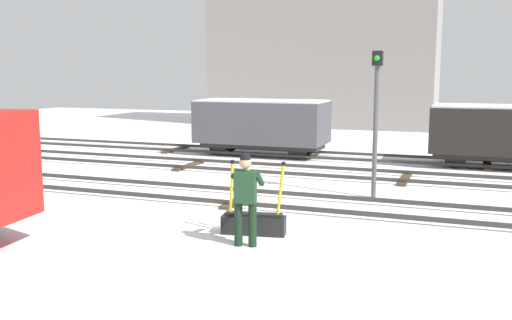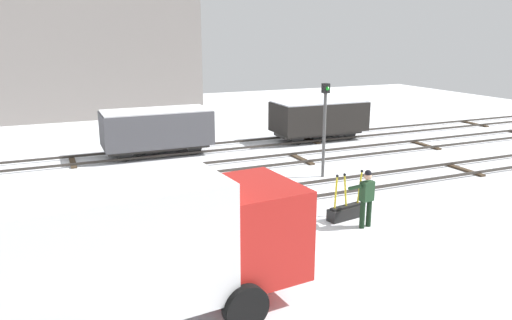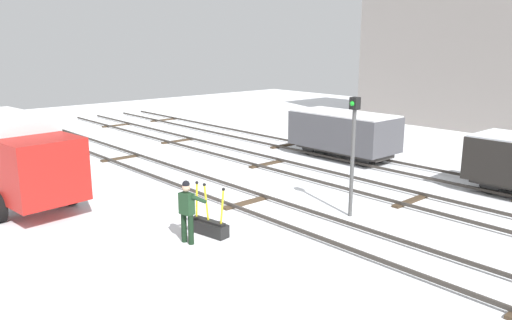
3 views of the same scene
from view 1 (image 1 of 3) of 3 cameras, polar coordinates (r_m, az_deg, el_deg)
ground_plane at (r=13.99m, az=-1.71°, el=-4.13°), size 60.00×60.00×0.00m
track_main_line at (r=13.97m, az=-1.71°, el=-3.70°), size 44.00×1.94×0.18m
track_siding_near at (r=17.86m, az=3.34°, el=-1.00°), size 44.00×1.94×0.18m
track_siding_far at (r=21.16m, az=6.09°, el=0.50°), size 44.00×1.94×0.18m
switch_lever_frame at (r=11.14m, az=-0.23°, el=-6.17°), size 1.28×0.56×1.45m
rail_worker at (r=10.23m, az=-1.04°, el=-3.37°), size 0.61×0.68×1.72m
signal_post at (r=14.39m, az=11.92°, el=5.07°), size 0.24×0.32×3.64m
apartment_building at (r=35.10m, az=6.96°, el=13.32°), size 13.29×5.77×11.96m
freight_car_far_end at (r=20.43m, az=23.84°, el=2.61°), size 4.81×2.32×2.06m
freight_car_mid_siding at (r=21.65m, az=0.61°, el=3.72°), size 4.85×2.26×2.10m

